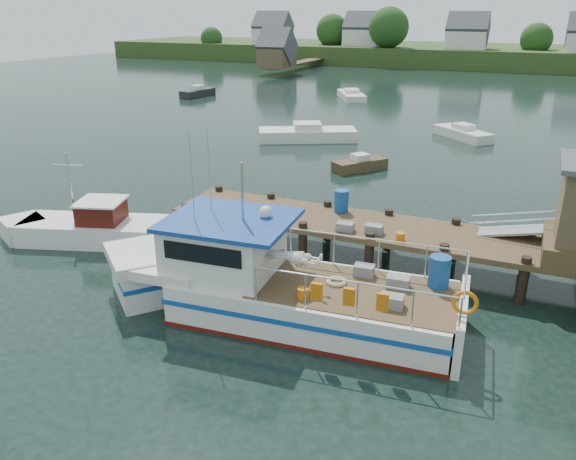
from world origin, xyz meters
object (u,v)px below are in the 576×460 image
at_px(dock, 516,222).
at_px(moored_d, 351,95).
at_px(moored_b, 463,133).
at_px(moored_e, 198,92).
at_px(moored_a, 307,134).
at_px(lobster_boat, 269,284).
at_px(work_boat, 85,227).
at_px(moored_rowboat, 360,164).

distance_m(dock, moored_d, 42.34).
relative_size(dock, moored_b, 3.60).
relative_size(moored_d, moored_e, 1.39).
xyz_separation_m(moored_a, moored_d, (-3.22, 20.32, -0.10)).
bearing_deg(dock, lobster_boat, -141.81).
xyz_separation_m(dock, moored_b, (-4.56, 23.12, -1.85)).
relative_size(work_boat, moored_a, 0.96).
height_order(moored_b, moored_e, moored_e).
bearing_deg(lobster_boat, moored_d, 99.85).
relative_size(moored_b, moored_d, 0.75).
bearing_deg(moored_rowboat, lobster_boat, -105.52).
height_order(dock, moored_d, dock).
bearing_deg(lobster_boat, moored_rowboat, 93.02).
xyz_separation_m(lobster_boat, moored_rowboat, (-2.31, 17.05, -0.66)).
bearing_deg(moored_a, moored_b, 20.15).
distance_m(lobster_boat, moored_rowboat, 17.21).
xyz_separation_m(moored_a, moored_b, (10.05, 5.08, -0.08)).
bearing_deg(moored_a, lobster_boat, -77.49).
bearing_deg(moored_rowboat, work_boat, -138.55).
bearing_deg(moored_b, work_boat, -105.63).
distance_m(dock, moored_e, 47.07).
relative_size(dock, moored_e, 3.74).
distance_m(moored_d, moored_e, 16.33).
relative_size(moored_rowboat, moored_b, 0.72).
height_order(lobster_boat, moored_rowboat, lobster_boat).
xyz_separation_m(dock, work_boat, (-15.82, -2.85, -1.67)).
relative_size(moored_rowboat, moored_e, 0.75).
bearing_deg(dock, moored_a, 129.00).
bearing_deg(moored_a, moored_e, 134.30).
bearing_deg(work_boat, dock, -8.08).
xyz_separation_m(lobster_boat, moored_a, (-8.07, 23.18, -0.55)).
bearing_deg(moored_d, moored_rowboat, -69.80).
height_order(lobster_boat, moored_e, lobster_boat).
xyz_separation_m(work_boat, moored_e, (-17.50, 36.04, -0.14)).
bearing_deg(work_boat, moored_e, 97.62).
relative_size(lobster_boat, moored_e, 2.67).
distance_m(dock, moored_b, 23.64).
relative_size(lobster_boat, work_boat, 1.73).
bearing_deg(moored_d, work_boat, -85.76).
bearing_deg(moored_rowboat, dock, -76.62).
distance_m(moored_rowboat, moored_b, 12.01).
height_order(moored_a, moored_e, moored_a).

